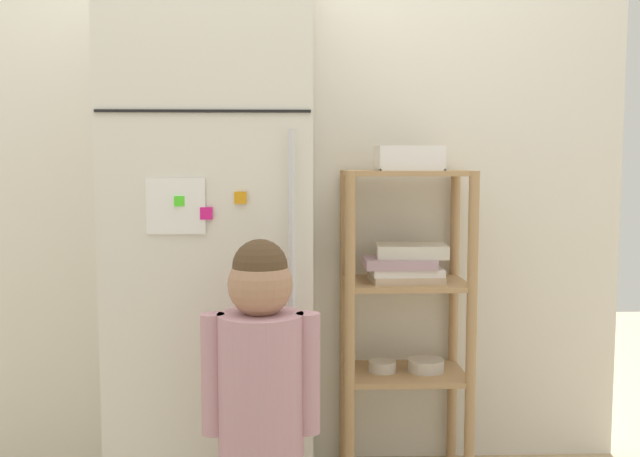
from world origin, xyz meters
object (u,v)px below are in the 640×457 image
at_px(refrigerator, 218,236).
at_px(pantry_shelf_unit, 406,293).
at_px(fruit_bin, 408,161).
at_px(child_standing, 261,383).

height_order(refrigerator, pantry_shelf_unit, refrigerator).
distance_m(pantry_shelf_unit, fruit_bin, 0.47).
relative_size(refrigerator, child_standing, 1.90).
bearing_deg(refrigerator, child_standing, -72.92).
xyz_separation_m(refrigerator, child_standing, (0.17, -0.54, -0.33)).
bearing_deg(pantry_shelf_unit, fruit_bin, 23.47).
height_order(refrigerator, fruit_bin, refrigerator).
distance_m(refrigerator, pantry_shelf_unit, 0.71).
height_order(refrigerator, child_standing, refrigerator).
height_order(pantry_shelf_unit, fruit_bin, fruit_bin).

